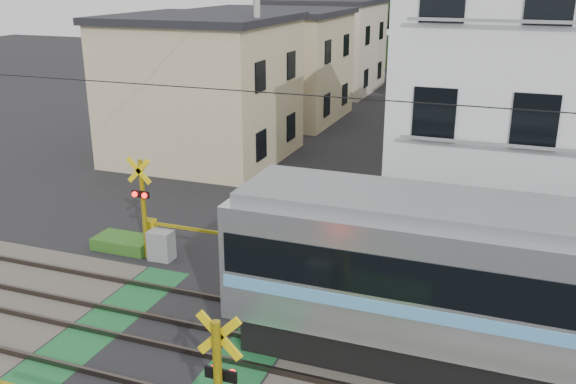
% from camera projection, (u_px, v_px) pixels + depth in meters
% --- Properties ---
extents(ground, '(120.00, 120.00, 0.00)m').
position_uv_depth(ground, '(174.00, 337.00, 14.81)').
color(ground, black).
extents(track_bed, '(120.00, 120.00, 0.14)m').
position_uv_depth(track_bed, '(174.00, 336.00, 14.80)').
color(track_bed, '#47423A').
rests_on(track_bed, ground).
extents(crossing_signal_far, '(4.74, 0.65, 3.09)m').
position_uv_depth(crossing_signal_far, '(159.00, 236.00, 18.68)').
color(crossing_signal_far, yellow).
rests_on(crossing_signal_far, ground).
extents(houses_row, '(22.07, 31.35, 6.80)m').
position_uv_depth(houses_row, '(406.00, 60.00, 36.62)').
color(houses_row, '#C8B78D').
rests_on(houses_row, ground).
extents(tree_hill, '(40.00, 13.29, 11.95)m').
position_uv_depth(tree_hill, '(451.00, 0.00, 55.17)').
color(tree_hill, '#193210').
rests_on(tree_hill, ground).
extents(catenary, '(60.00, 5.04, 7.00)m').
position_uv_depth(catenary, '(453.00, 222.00, 11.64)').
color(catenary, '#2D2D33').
rests_on(catenary, ground).
extents(utility_poles, '(7.90, 42.00, 8.00)m').
position_uv_depth(utility_poles, '(372.00, 50.00, 34.21)').
color(utility_poles, '#A5A5A0').
rests_on(utility_poles, ground).
extents(pedestrian, '(0.70, 0.51, 1.80)m').
position_uv_depth(pedestrian, '(432.00, 89.00, 41.37)').
color(pedestrian, '#22212A').
rests_on(pedestrian, ground).
extents(weed_patches, '(10.25, 8.80, 0.40)m').
position_uv_depth(weed_patches, '(242.00, 347.00, 14.08)').
color(weed_patches, '#2D5E1E').
rests_on(weed_patches, ground).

